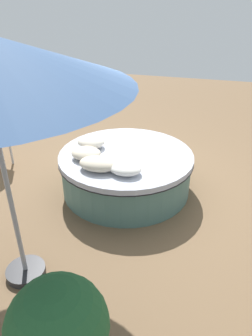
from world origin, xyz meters
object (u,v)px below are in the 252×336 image
throw_pillow_0 (91,142)px  throw_pillow_2 (98,164)px  planter (59,336)px  throw_pillow_1 (86,153)px  throw_pillow_3 (125,169)px  round_bed (126,171)px

throw_pillow_0 → throw_pillow_2: size_ratio=0.81×
planter → throw_pillow_0: bearing=-72.7°
throw_pillow_1 → throw_pillow_3: 0.74m
round_bed → throw_pillow_1: bearing=30.5°
round_bed → throw_pillow_3: bearing=104.8°
throw_pillow_2 → throw_pillow_1: bearing=-43.5°
throw_pillow_1 → throw_pillow_2: (-0.29, 0.27, 0.01)m
throw_pillow_1 → throw_pillow_2: bearing=136.5°
throw_pillow_0 → throw_pillow_1: 0.39m
throw_pillow_2 → throw_pillow_0: bearing=-61.1°
throw_pillow_2 → planter: (-0.58, 2.38, -0.09)m
round_bed → planter: planter is taller
round_bed → throw_pillow_0: (0.60, -0.07, 0.40)m
throw_pillow_2 → throw_pillow_3: (-0.40, 0.00, -0.01)m
throw_pillow_1 → planter: (-0.87, 2.66, -0.08)m
throw_pillow_0 → throw_pillow_3: size_ratio=0.98×
round_bed → throw_pillow_1: 0.73m
planter → throw_pillow_3: bearing=-85.5°
throw_pillow_1 → throw_pillow_0: bearing=-79.2°
round_bed → throw_pillow_2: (0.24, 0.59, 0.40)m
round_bed → throw_pillow_0: 0.73m
throw_pillow_1 → throw_pillow_3: bearing=158.1°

